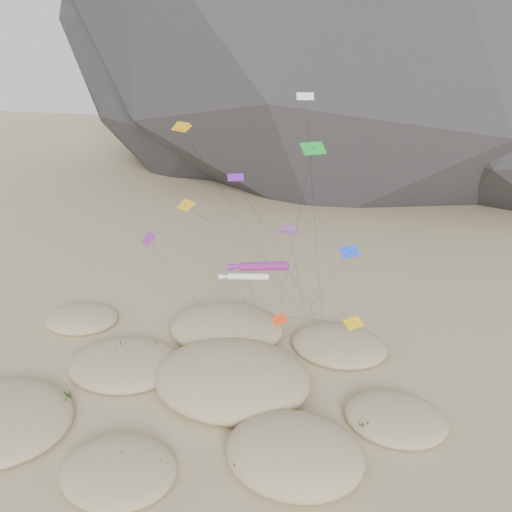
% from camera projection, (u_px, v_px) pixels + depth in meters
% --- Properties ---
extents(ground, '(500.00, 500.00, 0.00)m').
position_uv_depth(ground, '(202.00, 409.00, 51.15)').
color(ground, '#CCB789').
rests_on(ground, ground).
extents(dunes, '(51.68, 35.90, 4.59)m').
position_uv_depth(dunes, '(200.00, 378.00, 54.82)').
color(dunes, '#CCB789').
rests_on(dunes, ground).
extents(dune_grass, '(40.02, 28.40, 1.49)m').
position_uv_depth(dune_grass, '(203.00, 384.00, 53.65)').
color(dune_grass, black).
rests_on(dune_grass, ground).
extents(kite_stakes, '(20.14, 7.18, 0.30)m').
position_uv_depth(kite_stakes, '(277.00, 310.00, 70.97)').
color(kite_stakes, '#3F2D1E').
rests_on(kite_stakes, ground).
extents(rainbow_tube_kite, '(7.42, 12.26, 11.62)m').
position_uv_depth(rainbow_tube_kite, '(260.00, 266.00, 58.39)').
color(rainbow_tube_kite, '#FF1A44').
rests_on(rainbow_tube_kite, ground).
extents(white_tube_kite, '(5.80, 14.75, 11.36)m').
position_uv_depth(white_tube_kite, '(245.00, 277.00, 55.70)').
color(white_tube_kite, white).
rests_on(white_tube_kite, ground).
extents(orange_parafoil, '(12.94, 11.89, 26.58)m').
position_uv_depth(orange_parafoil, '(183.00, 129.00, 58.10)').
color(orange_parafoil, '#D69E0B').
rests_on(orange_parafoil, ground).
extents(multi_parafoil, '(2.03, 13.57, 17.48)m').
position_uv_depth(multi_parafoil, '(289.00, 231.00, 51.59)').
color(multi_parafoil, red).
rests_on(multi_parafoil, ground).
extents(delta_kites, '(25.30, 20.56, 30.18)m').
position_uv_depth(delta_kites, '(263.00, 226.00, 53.59)').
color(delta_kites, red).
rests_on(delta_kites, ground).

